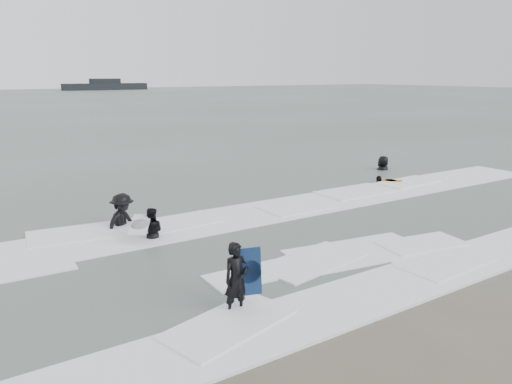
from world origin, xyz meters
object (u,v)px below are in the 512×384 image
surfer_centre (237,313)px  surfer_right_near (379,184)px  surfer_wading (152,239)px  surfer_breaker (123,228)px  vessel_horizon (105,86)px  surfer_right_far (383,171)px

surfer_centre → surfer_right_near: (11.38, 7.06, 0.00)m
surfer_centre → surfer_wading: bearing=86.0°
surfer_wading → surfer_breaker: bearing=-49.9°
surfer_centre → surfer_wading: surfer_centre is taller
surfer_wading → surfer_breaker: (-0.36, 1.47, 0.00)m
surfer_centre → surfer_right_near: 13.39m
vessel_horizon → surfer_right_far: bearing=-100.7°
surfer_centre → surfer_breaker: surfer_breaker is taller
surfer_wading → surfer_right_far: 14.03m
surfer_centre → surfer_breaker: bearing=89.7°
surfer_wading → surfer_right_far: size_ratio=0.79×
surfer_centre → vessel_horizon: (38.59, 140.76, 1.22)m
surfer_breaker → surfer_right_far: bearing=-20.8°
surfer_centre → surfer_breaker: size_ratio=0.77×
surfer_wading → surfer_right_near: size_ratio=0.98×
surfer_wading → surfer_right_far: bearing=-138.1°
surfer_centre → vessel_horizon: 145.96m
surfer_centre → surfer_breaker: 6.79m
surfer_wading → surfer_breaker: 1.52m
surfer_right_far → surfer_right_near: bearing=30.4°
surfer_breaker → vessel_horizon: bearing=43.6°
vessel_horizon → surfer_wading: bearing=-105.8°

